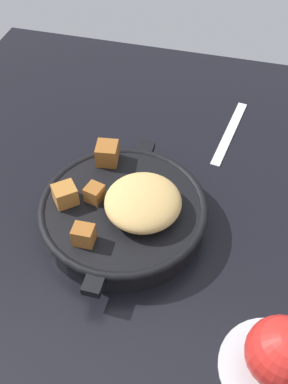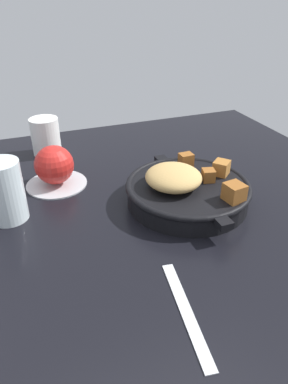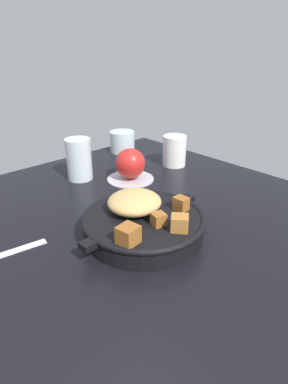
# 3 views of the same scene
# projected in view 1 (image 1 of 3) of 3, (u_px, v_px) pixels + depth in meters

# --- Properties ---
(ground_plane) EXTENTS (0.96, 0.92, 0.02)m
(ground_plane) POSITION_uv_depth(u_px,v_px,m) (154.00, 229.00, 0.67)
(ground_plane) COLOR black
(cast_iron_skillet) EXTENTS (0.28, 0.24, 0.08)m
(cast_iron_skillet) POSITION_uv_depth(u_px,v_px,m) (125.00, 211.00, 0.64)
(cast_iron_skillet) COLOR black
(cast_iron_skillet) RESTS_ON ground_plane
(saucer_plate) EXTENTS (0.13, 0.13, 0.01)m
(saucer_plate) POSITION_uv_depth(u_px,v_px,m) (274.00, 369.00, 0.52)
(saucer_plate) COLOR #B7BABF
(saucer_plate) RESTS_ON ground_plane
(red_apple) EXTENTS (0.08, 0.08, 0.08)m
(red_apple) POSITION_uv_depth(u_px,v_px,m) (282.00, 353.00, 0.49)
(red_apple) COLOR red
(red_apple) RESTS_ON saucer_plate
(butter_knife) EXTENTS (0.18, 0.04, 0.00)m
(butter_knife) POSITION_uv_depth(u_px,v_px,m) (230.00, 132.00, 0.80)
(butter_knife) COLOR silver
(butter_knife) RESTS_ON ground_plane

